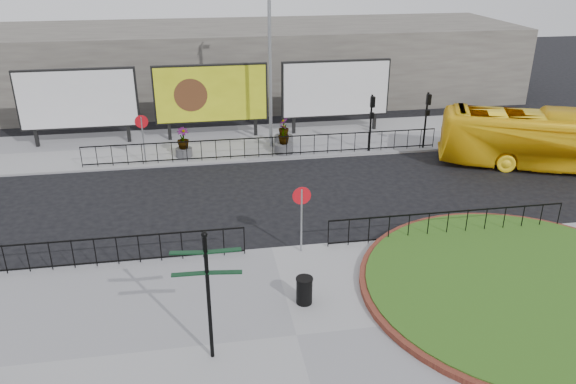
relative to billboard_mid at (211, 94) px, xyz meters
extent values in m
plane|color=black|center=(1.50, -12.97, -2.60)|extent=(90.00, 90.00, 0.00)
cube|color=gray|center=(1.50, -17.97, -2.54)|extent=(30.00, 10.00, 0.12)
cube|color=gray|center=(1.50, -0.97, -2.54)|extent=(44.00, 6.00, 0.12)
cylinder|color=brown|center=(9.00, -16.97, -2.39)|extent=(10.40, 10.40, 0.18)
cylinder|color=#274A13|center=(9.00, -16.97, -2.37)|extent=(10.00, 10.00, 0.22)
cylinder|color=gray|center=(-3.50, -3.57, -1.28)|extent=(0.07, 0.07, 2.40)
cylinder|color=#B80C15|center=(-3.50, -3.57, -0.33)|extent=(0.64, 0.03, 0.64)
cylinder|color=white|center=(-3.50, -3.55, -0.33)|extent=(0.50, 0.03, 0.50)
cylinder|color=gray|center=(2.50, -13.37, -1.28)|extent=(0.07, 0.07, 2.40)
cylinder|color=#B80C15|center=(2.50, -13.37, -0.33)|extent=(0.64, 0.03, 0.64)
cylinder|color=white|center=(2.50, -13.35, -0.33)|extent=(0.50, 0.03, 0.50)
cube|color=black|center=(-9.40, 0.03, -1.98)|extent=(0.18, 0.18, 1.00)
cube|color=black|center=(-4.60, 0.03, -1.98)|extent=(0.18, 0.18, 1.00)
cube|color=black|center=(-7.00, 0.03, 0.02)|extent=(6.20, 0.25, 3.20)
cube|color=silver|center=(-7.00, -0.13, 0.02)|extent=(6.00, 0.06, 3.00)
cube|color=black|center=(-2.40, 0.03, -1.98)|extent=(0.18, 0.18, 1.00)
cube|color=black|center=(2.40, 0.03, -1.98)|extent=(0.18, 0.18, 1.00)
cube|color=black|center=(0.00, 0.03, 0.02)|extent=(6.20, 0.25, 3.20)
cube|color=yellow|center=(0.00, -0.13, 0.02)|extent=(6.00, 0.06, 3.00)
cube|color=black|center=(4.60, 0.03, -1.98)|extent=(0.18, 0.18, 1.00)
cube|color=black|center=(9.40, 0.03, -1.98)|extent=(0.18, 0.18, 1.00)
cube|color=black|center=(7.00, 0.03, 0.02)|extent=(6.20, 0.25, 3.20)
cube|color=silver|center=(7.00, -0.13, 0.02)|extent=(6.00, 0.06, 3.00)
cylinder|color=gray|center=(3.00, -1.97, 2.02)|extent=(0.18, 0.18, 9.00)
cylinder|color=black|center=(8.00, -3.57, -0.98)|extent=(0.10, 0.10, 3.00)
cube|color=black|center=(8.00, -3.69, 0.17)|extent=(0.22, 0.18, 0.55)
cube|color=black|center=(8.00, -3.69, -0.53)|extent=(0.20, 0.16, 0.30)
cylinder|color=black|center=(11.00, -3.57, -0.98)|extent=(0.10, 0.10, 3.00)
cube|color=black|center=(11.00, -3.69, 0.17)|extent=(0.22, 0.18, 0.55)
cube|color=black|center=(11.00, -3.69, -0.53)|extent=(0.20, 0.16, 0.30)
cube|color=slate|center=(1.50, 9.03, -0.10)|extent=(40.00, 10.00, 5.00)
cylinder|color=black|center=(-0.85, -18.46, -0.68)|extent=(0.10, 0.10, 3.59)
sphere|color=black|center=(-0.85, -18.46, 1.17)|extent=(0.16, 0.16, 0.16)
cube|color=black|center=(-1.29, -18.40, 0.68)|extent=(0.85, 0.26, 0.03)
cube|color=black|center=(-0.40, -18.45, 0.68)|extent=(0.84, 0.17, 0.03)
cube|color=black|center=(-1.30, -18.45, 0.11)|extent=(0.85, 0.18, 0.03)
cube|color=black|center=(-0.40, -18.52, 0.11)|extent=(0.85, 0.26, 0.03)
cylinder|color=black|center=(2.01, -16.47, -2.07)|extent=(0.49, 0.49, 0.81)
cylinder|color=black|center=(2.01, -16.47, -1.64)|extent=(0.52, 0.52, 0.05)
imported|color=yellow|center=(15.92, -7.03, -1.17)|extent=(10.39, 5.98, 2.85)
cylinder|color=#4C4C4F|center=(-1.62, -2.86, -2.26)|extent=(0.84, 0.84, 0.44)
imported|color=#274A13|center=(-1.62, -2.86, -1.50)|extent=(0.77, 0.77, 1.08)
cylinder|color=#4C4C4F|center=(3.50, -3.19, -2.22)|extent=(0.99, 0.99, 0.51)
imported|color=#274A13|center=(3.50, -3.19, -1.45)|extent=(0.79, 0.79, 1.04)
cylinder|color=#4C4C4F|center=(3.70, -1.97, -2.21)|extent=(1.01, 1.01, 0.53)
imported|color=#274A13|center=(3.70, -1.97, -1.46)|extent=(0.58, 0.58, 0.99)
camera|label=1|loc=(-0.82, -30.43, 7.51)|focal=35.00mm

